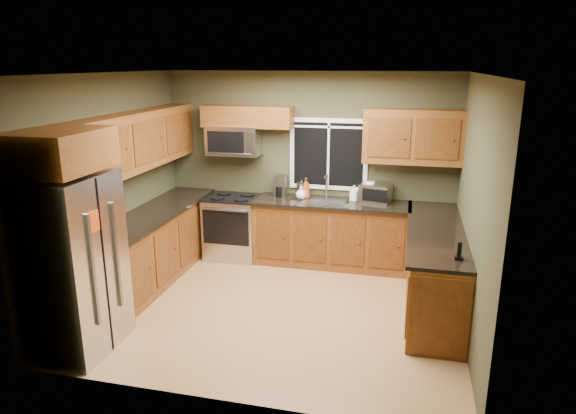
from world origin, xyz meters
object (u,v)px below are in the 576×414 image
at_px(refrigerator, 72,264).
at_px(coffee_maker, 280,187).
at_px(soap_bottle_a, 306,188).
at_px(range, 233,226).
at_px(paper_towel_roll, 370,191).
at_px(soap_bottle_b, 354,193).
at_px(kettle, 302,189).
at_px(cordless_phone, 459,254).
at_px(toaster_oven, 375,193).
at_px(microwave, 234,140).
at_px(soap_bottle_c, 301,193).

relative_size(refrigerator, coffee_maker, 6.23).
height_order(coffee_maker, soap_bottle_a, soap_bottle_a).
height_order(range, paper_towel_roll, paper_towel_roll).
xyz_separation_m(soap_bottle_a, soap_bottle_b, (0.68, 0.04, -0.04)).
height_order(kettle, cordless_phone, kettle).
relative_size(kettle, soap_bottle_b, 1.24).
relative_size(range, coffee_maker, 3.24).
distance_m(range, toaster_oven, 2.14).
height_order(range, microwave, microwave).
xyz_separation_m(range, paper_towel_roll, (1.97, 0.17, 0.61)).
distance_m(toaster_oven, soap_bottle_a, 0.98).
bearing_deg(microwave, range, -89.98).
bearing_deg(toaster_oven, soap_bottle_c, -174.70).
height_order(refrigerator, toaster_oven, refrigerator).
bearing_deg(soap_bottle_c, coffee_maker, 160.39).
height_order(kettle, soap_bottle_b, kettle).
bearing_deg(soap_bottle_a, toaster_oven, 1.67).
bearing_deg(range, microwave, 90.02).
bearing_deg(refrigerator, soap_bottle_b, 50.19).
distance_m(toaster_oven, paper_towel_roll, 0.08).
height_order(microwave, kettle, microwave).
bearing_deg(soap_bottle_b, soap_bottle_a, -176.75).
xyz_separation_m(toaster_oven, kettle, (-1.05, -0.00, -0.01)).
xyz_separation_m(refrigerator, soap_bottle_b, (2.44, 2.93, 0.15)).
relative_size(coffee_maker, kettle, 1.09).
relative_size(refrigerator, range, 1.92).
relative_size(paper_towel_roll, cordless_phone, 1.69).
xyz_separation_m(microwave, toaster_oven, (2.05, 0.01, -0.66)).
bearing_deg(coffee_maker, refrigerator, -114.91).
bearing_deg(paper_towel_roll, cordless_phone, -62.90).
xyz_separation_m(refrigerator, range, (0.69, 2.77, -0.43)).
height_order(refrigerator, coffee_maker, refrigerator).
distance_m(paper_towel_roll, soap_bottle_b, 0.22).
height_order(toaster_oven, kettle, kettle).
relative_size(coffee_maker, soap_bottle_c, 1.56).
bearing_deg(refrigerator, paper_towel_roll, 47.85).
bearing_deg(refrigerator, cordless_phone, 13.89).
bearing_deg(kettle, microwave, -179.62).
bearing_deg(refrigerator, kettle, 59.89).
relative_size(coffee_maker, paper_towel_roll, 0.95).
relative_size(toaster_oven, soap_bottle_b, 2.17).
bearing_deg(paper_towel_roll, toaster_oven, -15.84).
height_order(refrigerator, soap_bottle_a, refrigerator).
xyz_separation_m(soap_bottle_b, cordless_phone, (1.26, -2.01, -0.05)).
bearing_deg(soap_bottle_b, coffee_maker, 179.33).
distance_m(kettle, cordless_phone, 2.83).
relative_size(refrigerator, soap_bottle_b, 8.42).
distance_m(toaster_oven, soap_bottle_c, 1.04).
relative_size(kettle, soap_bottle_a, 0.91).
bearing_deg(paper_towel_roll, kettle, -178.48).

